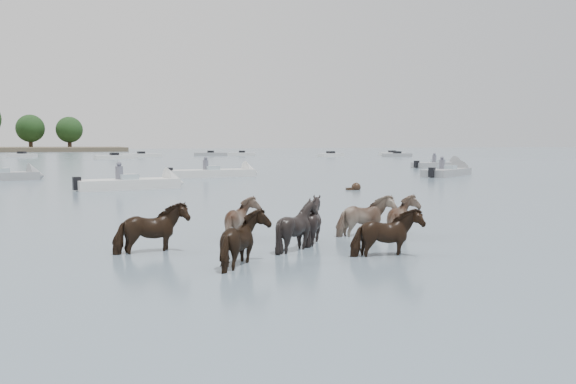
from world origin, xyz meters
name	(u,v)px	position (x,y,z in m)	size (l,w,h in m)	color
ground	(268,266)	(0.00, 0.00, 0.00)	(400.00, 400.00, 0.00)	slate
pony_herd	(302,229)	(1.33, 1.67, 0.39)	(7.39, 4.34, 1.28)	black
swimming_pony	(355,188)	(9.31, 15.03, 0.10)	(0.72, 0.44, 0.44)	black
motorboat_a	(14,176)	(-6.43, 28.66, 0.23)	(4.72, 2.74, 1.92)	gray
motorboat_b	(144,184)	(0.05, 19.36, 0.23)	(5.41, 2.35, 1.92)	silver
motorboat_c	(224,173)	(6.12, 27.74, 0.22)	(6.20, 2.11, 1.92)	silver
motorboat_d	(451,172)	(20.92, 23.81, 0.23)	(5.51, 4.44, 1.92)	gray
motorboat_e	(445,165)	(27.98, 34.67, 0.23)	(5.56, 2.30, 1.92)	gray
distant_flotilla	(92,156)	(-0.27, 78.91, 0.26)	(101.60, 23.82, 0.93)	gray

